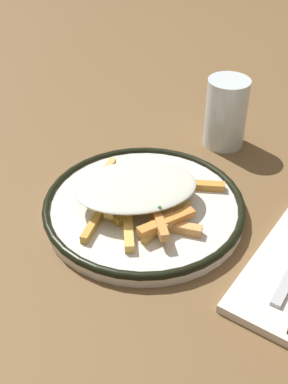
% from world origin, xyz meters
% --- Properties ---
extents(ground_plane, '(2.60, 2.60, 0.00)m').
position_xyz_m(ground_plane, '(0.00, 0.00, 0.00)').
color(ground_plane, brown).
extents(plate, '(0.27, 0.27, 0.02)m').
position_xyz_m(plate, '(0.00, 0.00, 0.01)').
color(plate, silver).
rests_on(plate, ground_plane).
extents(fries_heap, '(0.20, 0.20, 0.03)m').
position_xyz_m(fries_heap, '(-0.00, -0.01, 0.04)').
color(fries_heap, gold).
rests_on(fries_heap, plate).
extents(water_glass, '(0.06, 0.06, 0.11)m').
position_xyz_m(water_glass, '(0.00, 0.22, 0.05)').
color(water_glass, silver).
rests_on(water_glass, ground_plane).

